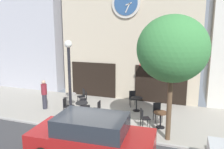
# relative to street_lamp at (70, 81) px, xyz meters

# --- Properties ---
(ground_plane) EXTENTS (27.58, 12.09, 0.13)m
(ground_plane) POSITION_rel_street_lamp_xyz_m (1.37, -1.72, -2.04)
(ground_plane) COLOR #9E998E
(clock_building) EXTENTS (8.93, 3.21, 10.58)m
(clock_building) POSITION_rel_street_lamp_xyz_m (1.57, 5.31, 3.43)
(clock_building) COLOR beige
(clock_building) RESTS_ON ground_plane
(neighbor_building_left) EXTENTS (5.34, 3.49, 12.46)m
(neighbor_building_left) POSITION_rel_street_lamp_xyz_m (-6.25, 6.06, 4.21)
(neighbor_building_left) COLOR #B2B2BC
(neighbor_building_left) RESTS_ON ground_plane
(street_lamp) EXTENTS (0.36, 0.36, 3.97)m
(street_lamp) POSITION_rel_street_lamp_xyz_m (0.00, 0.00, 0.00)
(street_lamp) COLOR black
(street_lamp) RESTS_ON ground_plane
(street_tree) EXTENTS (2.73, 2.45, 5.01)m
(street_tree) POSITION_rel_street_lamp_xyz_m (4.70, -0.37, 1.69)
(street_tree) COLOR brown
(street_tree) RESTS_ON ground_plane
(cafe_table_center) EXTENTS (0.66, 0.66, 0.77)m
(cafe_table_center) POSITION_rel_street_lamp_xyz_m (-1.10, 1.92, -1.49)
(cafe_table_center) COLOR black
(cafe_table_center) RESTS_ON ground_plane
(cafe_table_leftmost) EXTENTS (0.65, 0.65, 0.72)m
(cafe_table_leftmost) POSITION_rel_street_lamp_xyz_m (0.21, 0.76, -1.53)
(cafe_table_leftmost) COLOR black
(cafe_table_leftmost) RESTS_ON ground_plane
(cafe_table_near_door) EXTENTS (0.66, 0.66, 0.77)m
(cafe_table_near_door) POSITION_rel_street_lamp_xyz_m (2.75, 2.42, -1.49)
(cafe_table_near_door) COLOR black
(cafe_table_near_door) RESTS_ON ground_plane
(cafe_table_center_right) EXTENTS (0.65, 0.65, 0.74)m
(cafe_table_center_right) POSITION_rel_street_lamp_xyz_m (4.28, 0.66, -1.51)
(cafe_table_center_right) COLOR black
(cafe_table_center_right) RESTS_ON ground_plane
(cafe_chair_near_tree) EXTENTS (0.57, 0.57, 0.90)m
(cafe_chair_near_tree) POSITION_rel_street_lamp_xyz_m (-0.67, 2.57, -1.49)
(cafe_chair_near_tree) COLOR black
(cafe_chair_near_tree) RESTS_ON ground_plane
(cafe_chair_near_lamp) EXTENTS (0.52, 0.52, 0.90)m
(cafe_chair_near_lamp) POSITION_rel_street_lamp_xyz_m (-0.26, 2.07, -1.49)
(cafe_chair_near_lamp) COLOR black
(cafe_chair_near_lamp) RESTS_ON ground_plane
(cafe_chair_outer) EXTENTS (0.42, 0.42, 0.90)m
(cafe_chair_outer) POSITION_rel_street_lamp_xyz_m (1.09, 0.77, -1.49)
(cafe_chair_outer) COLOR black
(cafe_chair_outer) RESTS_ON ground_plane
(cafe_chair_by_entrance) EXTENTS (0.54, 0.54, 0.90)m
(cafe_chair_by_entrance) POSITION_rel_street_lamp_xyz_m (3.54, 0.40, -1.49)
(cafe_chair_by_entrance) COLOR black
(cafe_chair_by_entrance) RESTS_ON ground_plane
(cafe_chair_left_end) EXTENTS (0.54, 0.54, 0.90)m
(cafe_chair_left_end) POSITION_rel_street_lamp_xyz_m (2.34, 3.17, -1.49)
(cafe_chair_left_end) COLOR black
(cafe_chair_left_end) RESTS_ON ground_plane
(cafe_chair_corner) EXTENTS (0.46, 0.46, 0.90)m
(cafe_chair_corner) POSITION_rel_street_lamp_xyz_m (-0.66, 0.69, -1.49)
(cafe_chair_corner) COLOR black
(cafe_chair_corner) RESTS_ON ground_plane
(cafe_chair_right_end) EXTENTS (0.53, 0.53, 0.90)m
(cafe_chair_right_end) POSITION_rel_street_lamp_xyz_m (4.03, 1.43, -1.49)
(cafe_chair_right_end) COLOR black
(cafe_chair_right_end) RESTS_ON ground_plane
(cafe_chair_facing_wall) EXTENTS (0.54, 0.54, 0.90)m
(cafe_chair_facing_wall) POSITION_rel_street_lamp_xyz_m (0.76, 0.13, -1.49)
(cafe_chair_facing_wall) COLOR black
(cafe_chair_facing_wall) RESTS_ON ground_plane
(pedestrian_maroon) EXTENTS (0.40, 0.40, 1.67)m
(pedestrian_maroon) POSITION_rel_street_lamp_xyz_m (-2.29, 1.06, -1.16)
(pedestrian_maroon) COLOR #2D2D38
(pedestrian_maroon) RESTS_ON ground_plane
(parked_car_red) EXTENTS (4.39, 2.20, 1.55)m
(parked_car_red) POSITION_rel_street_lamp_xyz_m (2.31, -2.60, -1.26)
(parked_car_red) COLOR maroon
(parked_car_red) RESTS_ON ground_plane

